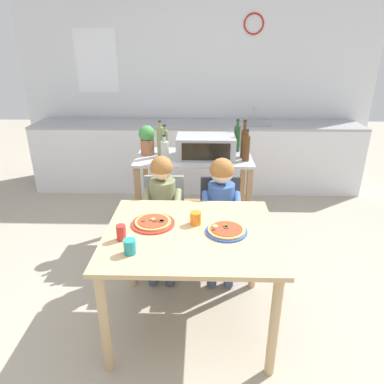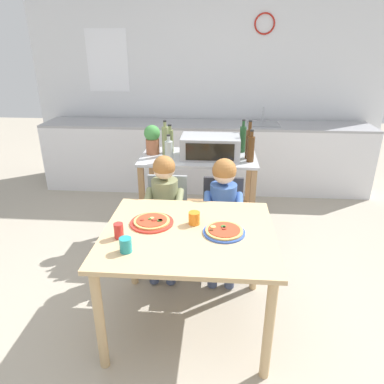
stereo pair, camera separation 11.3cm
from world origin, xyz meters
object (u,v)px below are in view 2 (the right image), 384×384
object	(u,v)px
bottle_squat_spirits	(243,139)
drinking_cup_teal	(126,245)
bottle_tall_green_wine	(249,143)
dining_chair_left	(167,215)
bottle_brown_beer	(169,151)
drinking_cup_orange	(194,218)
child_in_blue_striped_shirt	(223,205)
toaster_oven	(210,147)
dining_chair_right	(222,218)
child_in_olive_shirt	(164,203)
drinking_cup_red	(119,231)
dining_table	(189,245)
potted_herb_plant	(152,138)
pizza_plate_red_rimmed	(152,222)
bottle_clear_vinegar	(165,141)
bottle_slim_sauce	(170,140)
pizza_plate_blue_rimmed	(224,231)
bottle_dark_olive_oil	(251,148)
kitchen_island_cart	(198,185)

from	to	relation	value
bottle_squat_spirits	drinking_cup_teal	size ratio (longest dim) A/B	3.58
bottle_tall_green_wine	dining_chair_left	bearing A→B (deg)	-147.71
bottle_brown_beer	drinking_cup_orange	world-z (taller)	bottle_brown_beer
child_in_blue_striped_shirt	drinking_cup_orange	bearing A→B (deg)	-111.62
toaster_oven	dining_chair_right	xyz separation A→B (m)	(0.13, -0.45, -0.51)
bottle_squat_spirits	child_in_olive_shirt	size ratio (longest dim) A/B	0.31
bottle_tall_green_wine	drinking_cup_red	xyz separation A→B (m)	(-0.89, -1.31, -0.23)
dining_table	dining_chair_left	size ratio (longest dim) A/B	1.37
dining_table	bottle_brown_beer	bearing A→B (deg)	104.46
bottle_brown_beer	bottle_tall_green_wine	bearing A→B (deg)	13.71
potted_herb_plant	pizza_plate_red_rimmed	distance (m)	1.22
bottle_clear_vinegar	child_in_olive_shirt	bearing A→B (deg)	-83.77
dining_chair_left	pizza_plate_red_rimmed	distance (m)	0.72
child_in_olive_shirt	pizza_plate_red_rimmed	distance (m)	0.54
bottle_slim_sauce	bottle_tall_green_wine	world-z (taller)	bottle_tall_green_wine
drinking_cup_orange	dining_chair_left	bearing A→B (deg)	114.09
bottle_slim_sauce	drinking_cup_red	bearing A→B (deg)	-95.27
pizza_plate_blue_rimmed	drinking_cup_teal	xyz separation A→B (m)	(-0.57, -0.26, 0.03)
bottle_dark_olive_oil	child_in_olive_shirt	xyz separation A→B (m)	(-0.72, -0.46, -0.35)
pizza_plate_blue_rimmed	child_in_blue_striped_shirt	bearing A→B (deg)	89.95
dining_table	dining_chair_left	distance (m)	0.81
dining_table	pizza_plate_red_rimmed	bearing A→B (deg)	160.89
dining_table	drinking_cup_orange	world-z (taller)	drinking_cup_orange
drinking_cup_teal	drinking_cup_orange	size ratio (longest dim) A/B	1.03
bottle_squat_spirits	dining_table	bearing A→B (deg)	-106.53
kitchen_island_cart	drinking_cup_teal	distance (m)	1.53
bottle_slim_sauce	dining_chair_right	distance (m)	0.95
drinking_cup_red	drinking_cup_orange	bearing A→B (deg)	25.41
pizza_plate_blue_rimmed	drinking_cup_red	xyz separation A→B (m)	(-0.66, -0.11, 0.04)
bottle_tall_green_wine	bottle_clear_vinegar	bearing A→B (deg)	179.82
dining_table	dining_chair_right	bearing A→B (deg)	72.47
bottle_dark_olive_oil	child_in_blue_striped_shirt	distance (m)	0.63
bottle_squat_spirits	drinking_cup_red	size ratio (longest dim) A/B	3.22
bottle_squat_spirits	bottle_tall_green_wine	bearing A→B (deg)	-76.62
child_in_blue_striped_shirt	drinking_cup_orange	world-z (taller)	child_in_blue_striped_shirt
bottle_dark_olive_oil	dining_chair_right	size ratio (longest dim) A/B	0.36
bottle_dark_olive_oil	dining_chair_right	bearing A→B (deg)	-123.56
bottle_clear_vinegar	dining_chair_right	bearing A→B (deg)	-40.43
bottle_brown_beer	dining_table	size ratio (longest dim) A/B	0.23
bottle_slim_sauce	bottle_dark_olive_oil	xyz separation A→B (m)	(0.76, -0.24, 0.01)
bottle_slim_sauce	bottle_brown_beer	size ratio (longest dim) A/B	1.08
bottle_slim_sauce	drinking_cup_teal	xyz separation A→B (m)	(-0.05, -1.60, -0.20)
drinking_cup_teal	drinking_cup_red	size ratio (longest dim) A/B	0.90
toaster_oven	drinking_cup_orange	size ratio (longest dim) A/B	6.21
bottle_tall_green_wine	dining_chair_left	xyz separation A→B (m)	(-0.72, -0.45, -0.55)
drinking_cup_red	dining_chair_right	bearing A→B (deg)	52.06
bottle_squat_spirits	bottle_dark_olive_oil	world-z (taller)	bottle_squat_spirits
bottle_squat_spirits	bottle_dark_olive_oil	xyz separation A→B (m)	(0.05, -0.30, -0.01)
dining_chair_left	pizza_plate_blue_rimmed	size ratio (longest dim) A/B	2.98
potted_herb_plant	drinking_cup_teal	bearing A→B (deg)	-85.86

